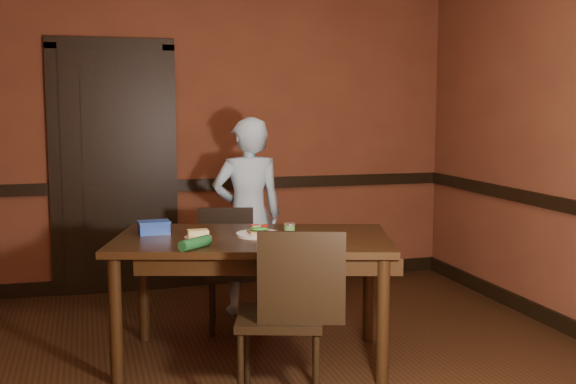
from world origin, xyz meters
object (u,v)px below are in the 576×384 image
dining_table (253,299)px  sauce_jar (290,230)px  person (248,216)px  cheese_saucer (198,235)px  chair_near (280,314)px  sandwich_plate (259,233)px  chair_far (236,270)px  food_tub (154,227)px

dining_table → sauce_jar: sauce_jar is taller
person → cheese_saucer: 1.16m
dining_table → cheese_saucer: (-0.33, 0.04, 0.42)m
chair_near → sandwich_plate: 0.74m
dining_table → chair_far: (0.03, 0.67, 0.03)m
dining_table → sandwich_plate: (0.04, 0.01, 0.42)m
dining_table → food_tub: size_ratio=8.22×
sandwich_plate → food_tub: (-0.62, 0.24, 0.02)m
chair_near → chair_far: bearing=-73.9°
sauce_jar → person: bearing=90.6°
sauce_jar → food_tub: 0.86m
person → sauce_jar: (0.01, -1.12, 0.08)m
chair_far → sandwich_plate: 0.76m
chair_near → person: person is taller
person → cheese_saucer: size_ratio=9.11×
person → chair_near: bearing=82.1°
chair_near → sandwich_plate: (0.04, 0.66, 0.33)m
sandwich_plate → food_tub: 0.67m
sandwich_plate → sauce_jar: size_ratio=3.38×
sauce_jar → cheese_saucer: 0.56m
chair_far → food_tub: 0.84m
cheese_saucer → food_tub: 0.33m
sandwich_plate → dining_table: bearing=-167.5°
person → food_tub: 1.13m
chair_near → sandwich_plate: size_ratio=3.42×
person → sandwich_plate: size_ratio=5.33×
chair_near → cheese_saucer: 0.83m
sandwich_plate → cheese_saucer: size_ratio=1.71×
person → cheese_saucer: bearing=61.2°
chair_far → chair_near: bearing=-80.0°
chair_near → sauce_jar: (0.22, 0.59, 0.35)m
sauce_jar → cheese_saucer: (-0.55, 0.10, -0.02)m
dining_table → person: size_ratio=1.12×
sauce_jar → food_tub: (-0.80, 0.32, -0.00)m
sandwich_plate → cheese_saucer: sandwich_plate is taller
chair_near → food_tub: 1.13m
cheese_saucer → food_tub: (-0.25, 0.22, 0.02)m
food_tub → chair_far: bearing=30.8°
food_tub → chair_near: bearing=-60.9°
dining_table → chair_near: 0.65m
dining_table → chair_far: chair_far is taller
chair_near → person: bearing=-79.5°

